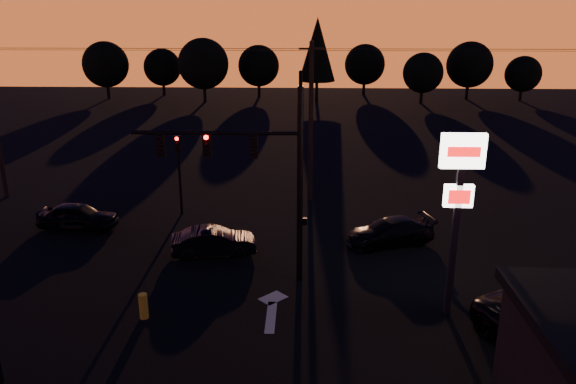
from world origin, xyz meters
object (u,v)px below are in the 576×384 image
car_left (78,216)px  suv_parked (556,336)px  car_right (390,232)px  pylon_sign (459,187)px  car_mid (214,241)px  bollard (143,306)px  secondary_signal (179,163)px  traffic_signal_mast (259,165)px

car_left → suv_parked: suv_parked is taller
car_left → car_right: (15.55, -1.42, -0.05)m
pylon_sign → car_left: size_ratio=1.72×
pylon_sign → car_mid: size_ratio=1.79×
bollard → car_mid: car_mid is taller
secondary_signal → bollard: bearing=-85.3°
traffic_signal_mast → car_left: traffic_signal_mast is taller
pylon_sign → suv_parked: bearing=-43.1°
bollard → car_right: (9.88, 6.97, 0.14)m
pylon_sign → traffic_signal_mast: bearing=160.6°
bollard → car_mid: (1.69, 5.55, 0.14)m
traffic_signal_mast → pylon_sign: (7.10, -2.49, -0.02)m
traffic_signal_mast → secondary_signal: bearing=123.2°
pylon_sign → car_right: (-1.25, 6.28, -4.30)m
pylon_sign → bollard: 11.99m
bollard → car_right: size_ratio=0.23×
secondary_signal → bollard: 10.97m
bollard → car_mid: size_ratio=0.25×
traffic_signal_mast → car_right: traffic_signal_mast is taller
car_left → car_mid: bearing=-107.2°
car_right → pylon_sign: bearing=-6.9°
car_left → suv_parked: 22.16m
car_right → suv_parked: (4.05, -8.91, 0.15)m
car_mid → car_left: bearing=57.7°
traffic_signal_mast → car_right: 8.20m
car_left → car_mid: (7.37, -2.83, -0.05)m
bollard → car_right: car_right is taller
traffic_signal_mast → car_left: bearing=151.8°
traffic_signal_mast → pylon_sign: size_ratio=1.26×
traffic_signal_mast → pylon_sign: bearing=-19.4°
secondary_signal → pylon_sign: pylon_sign is taller
secondary_signal → car_mid: secondary_signal is taller
bollard → car_right: 12.09m
pylon_sign → car_mid: (-9.43, 4.87, -4.29)m
bollard → secondary_signal: bearing=94.7°
car_left → suv_parked: size_ratio=0.72×
suv_parked → pylon_sign: bearing=107.9°
secondary_signal → car_left: (-4.80, -2.28, -2.19)m
car_right → bollard: bearing=-72.9°
pylon_sign → car_mid: 11.44m
suv_parked → car_left: bearing=123.2°
secondary_signal → car_left: size_ratio=1.10×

